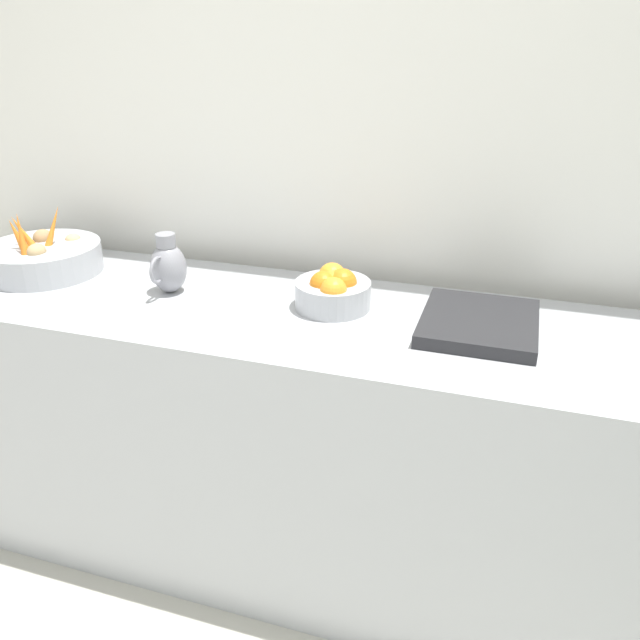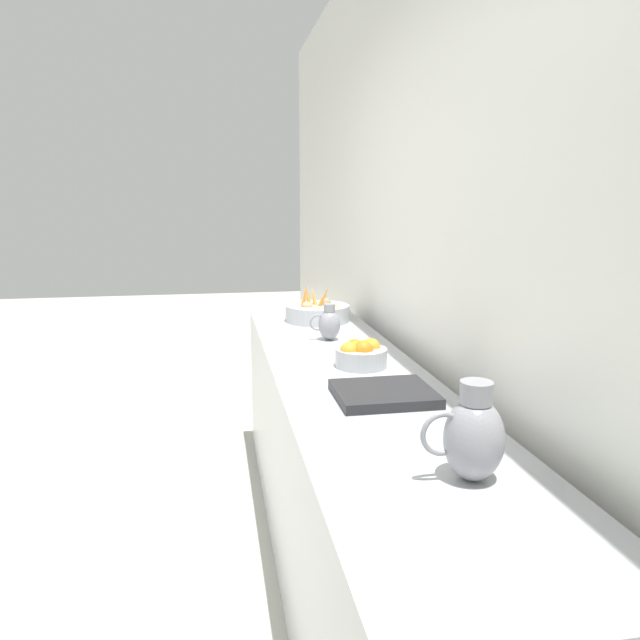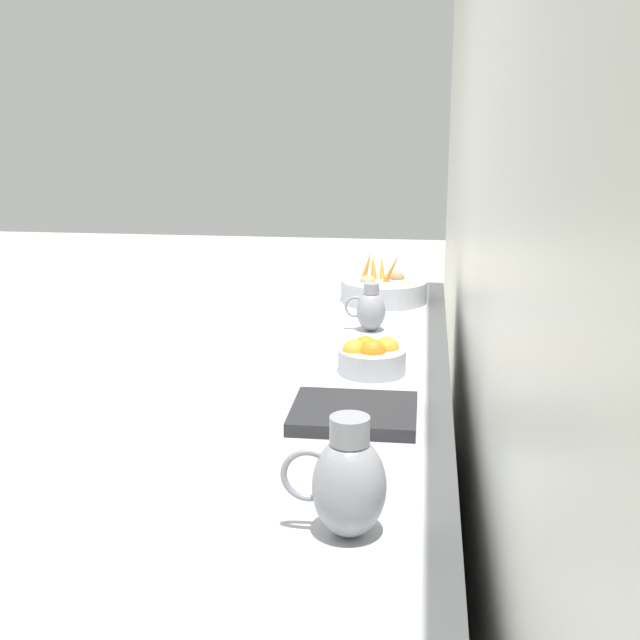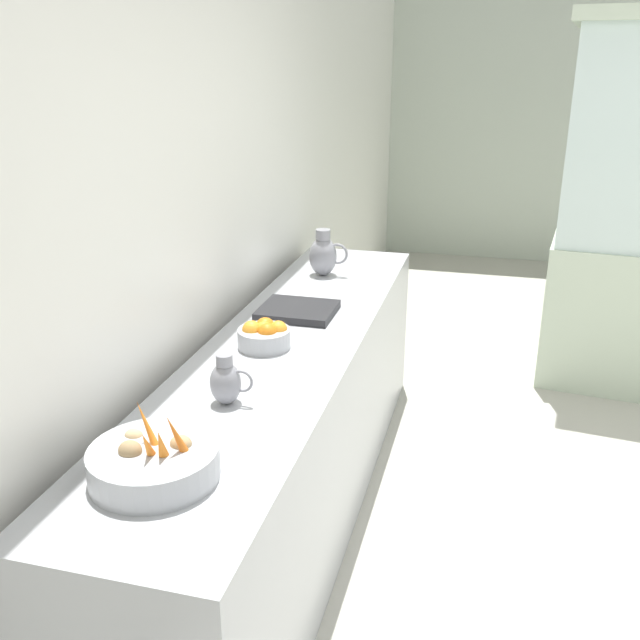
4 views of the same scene
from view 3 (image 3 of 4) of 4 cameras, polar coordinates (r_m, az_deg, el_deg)
The scene contains 7 objects.
tile_wall_left at distance 2.03m, azimuth 12.81°, elevation 7.39°, with size 0.10×8.91×3.00m, color white.
prep_counter at distance 2.83m, azimuth 1.85°, elevation -12.69°, with size 0.62×3.00×0.89m, color #ADAFB5.
vegetable_colander at distance 3.69m, azimuth 4.25°, elevation 2.00°, with size 0.37×0.37×0.22m.
orange_bowl at distance 2.74m, azimuth 3.42°, elevation -2.44°, with size 0.22×0.22×0.12m.
metal_pitcher_tall at distance 1.74m, azimuth 1.85°, elevation -10.70°, with size 0.21×0.15×0.25m.
metal_pitcher_short at distance 3.22m, azimuth 3.36°, elevation 0.71°, with size 0.15×0.11×0.18m.
counter_sink_basin at distance 2.36m, azimuth 2.27°, elevation -6.19°, with size 0.34×0.30×0.04m, color #232326.
Camera 3 is at (-1.75, 2.63, 1.75)m, focal length 48.35 mm.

